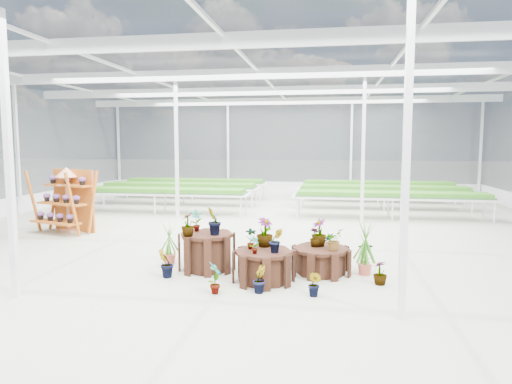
# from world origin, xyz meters

# --- Properties ---
(ground_plane) EXTENTS (24.00, 24.00, 0.00)m
(ground_plane) POSITION_xyz_m (0.00, 0.00, 0.00)
(ground_plane) COLOR gray
(ground_plane) RESTS_ON ground
(greenhouse_shell) EXTENTS (18.00, 24.00, 4.50)m
(greenhouse_shell) POSITION_xyz_m (0.00, 0.00, 2.25)
(greenhouse_shell) COLOR white
(greenhouse_shell) RESTS_ON ground
(steel_frame) EXTENTS (18.00, 24.00, 4.50)m
(steel_frame) POSITION_xyz_m (0.00, 0.00, 2.25)
(steel_frame) COLOR silver
(steel_frame) RESTS_ON ground
(nursery_benches) EXTENTS (16.00, 7.00, 0.84)m
(nursery_benches) POSITION_xyz_m (0.00, 7.20, 0.42)
(nursery_benches) COLOR silver
(nursery_benches) RESTS_ON ground
(plinth_tall) EXTENTS (1.33, 1.33, 0.73)m
(plinth_tall) POSITION_xyz_m (-0.36, -2.00, 0.36)
(plinth_tall) COLOR black
(plinth_tall) RESTS_ON ground
(plinth_mid) EXTENTS (1.30, 1.30, 0.57)m
(plinth_mid) POSITION_xyz_m (0.84, -2.60, 0.28)
(plinth_mid) COLOR black
(plinth_mid) RESTS_ON ground
(plinth_low) EXTENTS (1.38, 1.38, 0.50)m
(plinth_low) POSITION_xyz_m (1.84, -1.90, 0.25)
(plinth_low) COLOR black
(plinth_low) RESTS_ON ground
(shelf_rack) EXTENTS (1.84, 1.35, 1.75)m
(shelf_rack) POSITION_xyz_m (-5.27, 1.01, 0.87)
(shelf_rack) COLOR #A65115
(shelf_rack) RESTS_ON ground
(bird_table) EXTENTS (0.47, 0.47, 1.82)m
(bird_table) POSITION_xyz_m (-5.25, 1.21, 0.91)
(bird_table) COLOR tan
(bird_table) RESTS_ON ground
(nursery_plants) EXTENTS (4.49, 3.07, 1.28)m
(nursery_plants) POSITION_xyz_m (0.84, -1.79, 0.53)
(nursery_plants) COLOR #31721B
(nursery_plants) RESTS_ON ground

